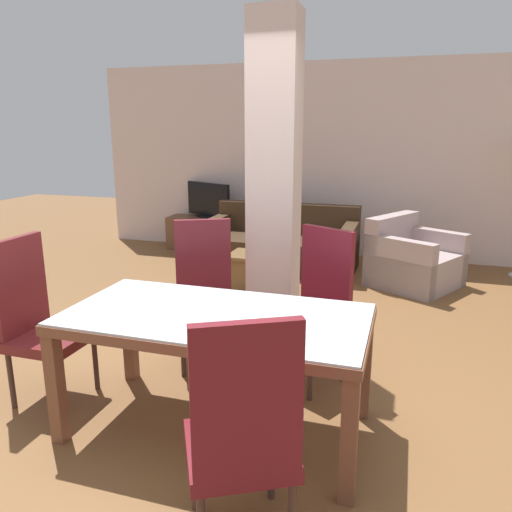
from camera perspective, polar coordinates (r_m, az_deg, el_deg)
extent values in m
plane|color=brown|center=(3.29, -4.35, -18.90)|extent=(18.00, 18.00, 0.00)
cube|color=beige|center=(7.26, 9.14, 10.66)|extent=(7.20, 0.06, 2.70)
cube|color=brown|center=(7.38, 2.35, 12.83)|extent=(0.44, 0.02, 0.36)
cube|color=gray|center=(7.37, 2.33, 12.82)|extent=(0.40, 0.01, 0.32)
cube|color=beige|center=(4.16, 2.08, 8.15)|extent=(0.40, 0.33, 2.70)
cube|color=brown|center=(2.60, -8.11, -10.54)|extent=(1.78, 0.06, 0.06)
cube|color=brown|center=(3.33, -1.91, -4.74)|extent=(1.78, 0.06, 0.06)
cube|color=brown|center=(3.36, -18.46, -5.33)|extent=(0.06, 0.79, 0.06)
cube|color=brown|center=(2.78, 12.37, -9.10)|extent=(0.06, 0.79, 0.06)
cube|color=silver|center=(2.94, -4.63, -6.64)|extent=(1.76, 0.89, 0.01)
cube|color=brown|center=(3.20, -21.88, -13.88)|extent=(0.08, 0.08, 0.68)
cube|color=brown|center=(2.60, 10.58, -20.06)|extent=(0.08, 0.08, 0.68)
cube|color=brown|center=(3.79, -14.23, -8.76)|extent=(0.08, 0.08, 0.68)
cube|color=brown|center=(3.30, 12.31, -12.28)|extent=(0.08, 0.08, 0.68)
cube|color=maroon|center=(3.88, -5.72, -6.30)|extent=(0.62, 0.62, 0.07)
cube|color=maroon|center=(3.97, -6.06, -0.42)|extent=(0.41, 0.24, 0.65)
cylinder|color=#452D26|center=(3.82, -2.53, -10.45)|extent=(0.04, 0.04, 0.40)
cylinder|color=#452D26|center=(3.79, -8.33, -10.76)|extent=(0.04, 0.04, 0.40)
cylinder|color=#452D26|center=(4.16, -3.19, -8.27)|extent=(0.04, 0.04, 0.40)
cylinder|color=#452D26|center=(4.14, -8.48, -8.54)|extent=(0.04, 0.04, 0.40)
cube|color=maroon|center=(2.35, -1.91, -21.23)|extent=(0.62, 0.62, 0.07)
cube|color=maroon|center=(1.98, -1.01, -16.22)|extent=(0.41, 0.25, 0.65)
cylinder|color=#452D26|center=(2.63, -7.05, -23.35)|extent=(0.04, 0.04, 0.40)
cylinder|color=#452D26|center=(2.67, 1.78, -22.54)|extent=(0.04, 0.04, 0.40)
cube|color=maroon|center=(3.62, 5.88, -7.90)|extent=(0.62, 0.62, 0.07)
cube|color=maroon|center=(3.65, 8.09, -1.80)|extent=(0.41, 0.25, 0.65)
cylinder|color=#452D26|center=(3.47, 6.18, -13.17)|extent=(0.04, 0.04, 0.40)
cylinder|color=#452D26|center=(3.70, 1.56, -11.28)|extent=(0.04, 0.04, 0.40)
cylinder|color=#452D26|center=(3.75, 9.96, -11.16)|extent=(0.04, 0.04, 0.40)
cylinder|color=#452D26|center=(3.96, 5.44, -9.57)|extent=(0.04, 0.04, 0.40)
cube|color=maroon|center=(3.65, -22.35, -8.78)|extent=(0.46, 0.46, 0.07)
cube|color=maroon|center=(3.66, -25.37, -3.05)|extent=(0.05, 0.44, 0.65)
cylinder|color=#452D26|center=(3.77, -17.87, -11.53)|extent=(0.04, 0.04, 0.40)
cylinder|color=#452D26|center=(3.50, -21.49, -13.94)|extent=(0.04, 0.04, 0.40)
cylinder|color=#452D26|center=(3.99, -22.43, -10.48)|extent=(0.04, 0.04, 0.40)
cylinder|color=#452D26|center=(3.74, -26.18, -12.61)|extent=(0.04, 0.04, 0.40)
cube|color=#3C2918|center=(6.59, 2.86, 0.40)|extent=(1.95, 0.92, 0.42)
cube|color=#3C2918|center=(6.85, 3.68, 4.41)|extent=(1.95, 0.18, 0.39)
cube|color=#3C2918|center=(6.40, 10.64, 0.75)|extent=(0.16, 0.92, 0.64)
cube|color=#3C2918|center=(6.83, -4.40, 1.81)|extent=(0.16, 0.92, 0.64)
cube|color=#B09998|center=(6.13, 17.72, -1.45)|extent=(1.18, 1.20, 0.40)
cube|color=#B09998|center=(6.20, 15.31, 2.72)|extent=(0.60, 0.87, 0.40)
cube|color=#B09998|center=(6.43, 19.44, 0.15)|extent=(0.81, 0.54, 0.62)
cube|color=#B09998|center=(5.78, 15.97, -1.11)|extent=(0.81, 0.54, 0.62)
cube|color=brown|center=(5.72, 0.29, 0.01)|extent=(0.67, 0.49, 0.04)
cube|color=brown|center=(5.78, 0.29, -1.91)|extent=(0.59, 0.41, 0.36)
cylinder|color=#4C2D14|center=(5.79, 0.01, 1.28)|extent=(0.06, 0.06, 0.18)
cylinder|color=#4C2D14|center=(5.76, 0.01, 2.45)|extent=(0.02, 0.02, 0.06)
cylinder|color=#B7B7BC|center=(5.75, 0.01, 2.82)|extent=(0.03, 0.03, 0.01)
cube|color=brown|center=(7.63, -5.39, 2.57)|extent=(1.26, 0.40, 0.49)
cube|color=black|center=(7.58, -5.43, 4.50)|extent=(0.39, 0.32, 0.03)
cube|color=black|center=(7.54, -5.48, 6.47)|extent=(0.80, 0.40, 0.50)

